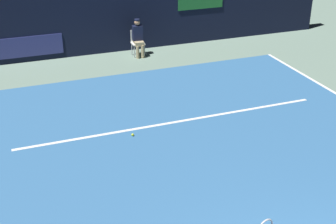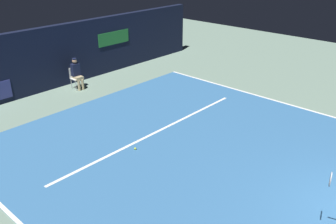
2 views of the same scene
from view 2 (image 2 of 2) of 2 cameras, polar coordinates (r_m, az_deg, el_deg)
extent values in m
plane|color=slate|center=(10.82, 5.81, -6.59)|extent=(32.54, 32.54, 0.00)
cube|color=#336699|center=(10.82, 5.82, -6.57)|extent=(10.29, 11.53, 0.01)
cube|color=white|center=(14.82, 17.77, 1.28)|extent=(0.10, 11.53, 0.01)
cube|color=white|center=(11.95, -1.93, -3.19)|extent=(8.02, 0.10, 0.01)
cube|color=black|center=(16.11, -18.05, 7.94)|extent=(16.83, 0.30, 2.60)
cube|color=#1E6B2D|center=(17.74, -8.45, 11.33)|extent=(1.80, 0.04, 0.60)
torus|color=#B2B2B7|center=(8.04, 23.96, -9.55)|extent=(0.30, 0.11, 0.30)
cube|color=white|center=(15.97, -14.00, 5.12)|extent=(0.45, 0.41, 0.04)
cube|color=white|center=(16.06, -14.47, 6.05)|extent=(0.42, 0.04, 0.42)
cylinder|color=#B2B2B7|center=(15.82, -14.15, 4.03)|extent=(0.03, 0.03, 0.46)
cylinder|color=#B2B2B7|center=(16.00, -13.02, 4.38)|extent=(0.03, 0.03, 0.46)
cylinder|color=#B2B2B7|center=(16.10, -14.80, 4.31)|extent=(0.03, 0.03, 0.46)
cylinder|color=#B2B2B7|center=(16.28, -13.69, 4.65)|extent=(0.03, 0.03, 0.46)
cube|color=tan|center=(15.90, -13.86, 5.19)|extent=(0.33, 0.41, 0.14)
cylinder|color=tan|center=(15.79, -13.67, 4.04)|extent=(0.11, 0.11, 0.46)
cylinder|color=tan|center=(15.88, -13.13, 4.22)|extent=(0.11, 0.11, 0.46)
cube|color=#141933|center=(15.89, -14.21, 6.41)|extent=(0.35, 0.23, 0.52)
sphere|color=tan|center=(15.78, -14.35, 7.72)|extent=(0.20, 0.20, 0.20)
cylinder|color=#141933|center=(15.76, -14.39, 8.03)|extent=(0.19, 0.19, 0.04)
sphere|color=#CCE033|center=(11.01, -5.13, -5.70)|extent=(0.07, 0.07, 0.07)
camera|label=1|loc=(4.44, 77.59, 5.13)|focal=49.98mm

